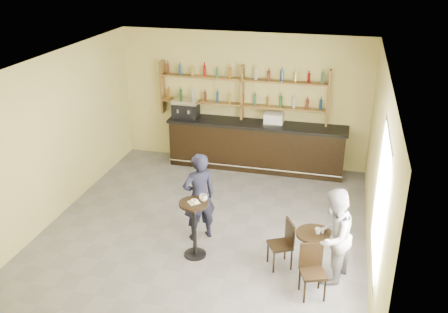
% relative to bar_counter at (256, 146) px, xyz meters
% --- Properties ---
extents(floor, '(7.00, 7.00, 0.00)m').
position_rel_bar_counter_xyz_m(floor, '(-0.40, -3.15, -0.58)').
color(floor, slate).
rests_on(floor, ground).
extents(ceiling, '(7.00, 7.00, 0.00)m').
position_rel_bar_counter_xyz_m(ceiling, '(-0.40, -3.15, 2.62)').
color(ceiling, white).
rests_on(ceiling, wall_back).
extents(wall_back, '(7.00, 0.00, 7.00)m').
position_rel_bar_counter_xyz_m(wall_back, '(-0.40, 0.35, 1.02)').
color(wall_back, '#D7CB7A').
rests_on(wall_back, floor).
extents(wall_front, '(7.00, 0.00, 7.00)m').
position_rel_bar_counter_xyz_m(wall_front, '(-0.40, -6.65, 1.02)').
color(wall_front, '#D7CB7A').
rests_on(wall_front, floor).
extents(wall_left, '(0.00, 7.00, 7.00)m').
position_rel_bar_counter_xyz_m(wall_left, '(-3.40, -3.15, 1.02)').
color(wall_left, '#D7CB7A').
rests_on(wall_left, floor).
extents(wall_right, '(0.00, 7.00, 7.00)m').
position_rel_bar_counter_xyz_m(wall_right, '(2.60, -3.15, 1.02)').
color(wall_right, '#D7CB7A').
rests_on(wall_right, floor).
extents(window_pane, '(0.00, 2.00, 2.00)m').
position_rel_bar_counter_xyz_m(window_pane, '(2.59, -4.35, 1.12)').
color(window_pane, white).
rests_on(window_pane, wall_right).
extents(window_frame, '(0.04, 1.70, 2.10)m').
position_rel_bar_counter_xyz_m(window_frame, '(2.58, -4.35, 1.12)').
color(window_frame, black).
rests_on(window_frame, wall_right).
extents(shelf_unit, '(4.00, 0.26, 1.40)m').
position_rel_bar_counter_xyz_m(shelf_unit, '(-0.40, 0.22, 1.23)').
color(shelf_unit, brown).
rests_on(shelf_unit, wall_back).
extents(liquor_bottles, '(3.68, 0.10, 1.00)m').
position_rel_bar_counter_xyz_m(liquor_bottles, '(-0.40, 0.22, 1.40)').
color(liquor_bottles, '#8C5919').
rests_on(liquor_bottles, shelf_unit).
extents(bar_counter, '(4.25, 0.83, 1.15)m').
position_rel_bar_counter_xyz_m(bar_counter, '(0.00, 0.00, 0.00)').
color(bar_counter, black).
rests_on(bar_counter, floor).
extents(espresso_machine, '(0.63, 0.41, 0.44)m').
position_rel_bar_counter_xyz_m(espresso_machine, '(-1.75, 0.00, 0.80)').
color(espresso_machine, black).
rests_on(espresso_machine, bar_counter).
extents(pastry_case, '(0.49, 0.40, 0.27)m').
position_rel_bar_counter_xyz_m(pastry_case, '(0.40, 0.00, 0.71)').
color(pastry_case, silver).
rests_on(pastry_case, bar_counter).
extents(pedestal_table, '(0.61, 0.61, 1.05)m').
position_rel_bar_counter_xyz_m(pedestal_table, '(-0.34, -3.91, -0.05)').
color(pedestal_table, black).
rests_on(pedestal_table, floor).
extents(napkin, '(0.25, 0.25, 0.00)m').
position_rel_bar_counter_xyz_m(napkin, '(-0.34, -3.91, 0.47)').
color(napkin, white).
rests_on(napkin, pedestal_table).
extents(donut, '(0.15, 0.15, 0.05)m').
position_rel_bar_counter_xyz_m(donut, '(-0.33, -3.92, 0.50)').
color(donut, gold).
rests_on(donut, napkin).
extents(cup_pedestal, '(0.18, 0.18, 0.11)m').
position_rel_bar_counter_xyz_m(cup_pedestal, '(-0.20, -3.81, 0.53)').
color(cup_pedestal, white).
rests_on(cup_pedestal, pedestal_table).
extents(man_main, '(0.73, 0.71, 1.69)m').
position_rel_bar_counter_xyz_m(man_main, '(-0.42, -3.34, 0.27)').
color(man_main, black).
rests_on(man_main, floor).
extents(cafe_table, '(0.79, 0.79, 0.76)m').
position_rel_bar_counter_xyz_m(cafe_table, '(1.69, -3.92, -0.20)').
color(cafe_table, black).
rests_on(cafe_table, floor).
extents(cup_cafe, '(0.11, 0.11, 0.09)m').
position_rel_bar_counter_xyz_m(cup_cafe, '(1.74, -3.92, 0.23)').
color(cup_cafe, white).
rests_on(cup_cafe, cafe_table).
extents(chair_west, '(0.49, 0.49, 0.84)m').
position_rel_bar_counter_xyz_m(chair_west, '(1.14, -3.87, -0.15)').
color(chair_west, black).
rests_on(chair_west, floor).
extents(chair_south, '(0.47, 0.47, 0.85)m').
position_rel_bar_counter_xyz_m(chair_south, '(1.74, -4.52, -0.15)').
color(chair_south, black).
rests_on(chair_south, floor).
extents(patron_second, '(0.85, 0.95, 1.61)m').
position_rel_bar_counter_xyz_m(patron_second, '(1.99, -4.02, 0.23)').
color(patron_second, gray).
rests_on(patron_second, floor).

